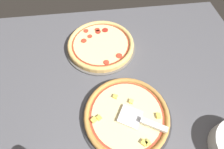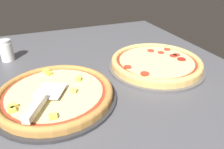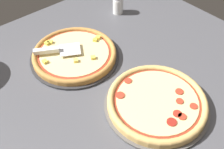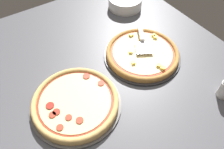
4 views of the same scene
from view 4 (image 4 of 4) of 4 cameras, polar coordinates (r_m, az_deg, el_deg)
ground_plane at (r=109.12cm, az=1.82°, el=0.47°), size 149.74×120.93×3.60cm
pizza_pan_front at (r=114.98cm, az=7.83°, el=4.94°), size 39.69×39.69×1.00cm
pizza_front at (r=113.65cm, az=7.94°, el=5.62°), size 37.31×37.31×3.25cm
pizza_pan_back at (r=96.75cm, az=-9.37°, el=-7.77°), size 39.52×39.52×1.00cm
pizza_back at (r=94.88cm, az=-9.55°, el=-7.07°), size 37.15×37.15×3.41cm
serving_spatula at (r=118.55cm, az=7.79°, el=9.63°), size 20.07×14.60×2.00cm
plate_stack at (r=147.37cm, az=3.44°, el=18.36°), size 21.25×21.25×7.00cm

